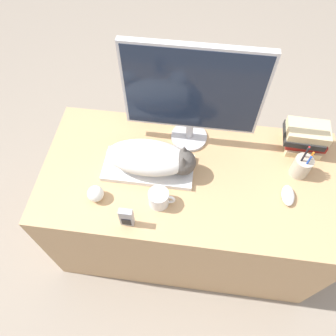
{
  "coord_description": "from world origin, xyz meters",
  "views": [
    {
      "loc": [
        0.0,
        -0.48,
        2.05
      ],
      "look_at": [
        -0.1,
        0.33,
        0.79
      ],
      "focal_mm": 35.0,
      "sensor_mm": 36.0,
      "label": 1
    }
  ],
  "objects_px": {
    "pen_cup": "(300,166)",
    "computer_mouse": "(287,195)",
    "monitor": "(192,93)",
    "phone": "(125,217)",
    "cat": "(152,158)",
    "baseball": "(94,193)",
    "book_stack": "(304,137)",
    "keyboard": "(148,168)",
    "coffee_mug": "(158,198)"
  },
  "relations": [
    {
      "from": "coffee_mug",
      "to": "book_stack",
      "type": "relative_size",
      "value": 0.56
    },
    {
      "from": "coffee_mug",
      "to": "cat",
      "type": "bearing_deg",
      "value": 106.85
    },
    {
      "from": "monitor",
      "to": "coffee_mug",
      "type": "relative_size",
      "value": 5.14
    },
    {
      "from": "phone",
      "to": "cat",
      "type": "bearing_deg",
      "value": 76.34
    },
    {
      "from": "computer_mouse",
      "to": "cat",
      "type": "bearing_deg",
      "value": 173.7
    },
    {
      "from": "cat",
      "to": "book_stack",
      "type": "xyz_separation_m",
      "value": [
        0.71,
        0.23,
        -0.02
      ]
    },
    {
      "from": "keyboard",
      "to": "baseball",
      "type": "bearing_deg",
      "value": -138.66
    },
    {
      "from": "computer_mouse",
      "to": "baseball",
      "type": "height_order",
      "value": "baseball"
    },
    {
      "from": "keyboard",
      "to": "coffee_mug",
      "type": "bearing_deg",
      "value": -65.67
    },
    {
      "from": "cat",
      "to": "computer_mouse",
      "type": "xyz_separation_m",
      "value": [
        0.62,
        -0.07,
        -0.08
      ]
    },
    {
      "from": "coffee_mug",
      "to": "pen_cup",
      "type": "distance_m",
      "value": 0.68
    },
    {
      "from": "phone",
      "to": "coffee_mug",
      "type": "bearing_deg",
      "value": 43.39
    },
    {
      "from": "computer_mouse",
      "to": "book_stack",
      "type": "bearing_deg",
      "value": 74.42
    },
    {
      "from": "cat",
      "to": "baseball",
      "type": "distance_m",
      "value": 0.3
    },
    {
      "from": "computer_mouse",
      "to": "baseball",
      "type": "relative_size",
      "value": 1.43
    },
    {
      "from": "phone",
      "to": "book_stack",
      "type": "bearing_deg",
      "value": 33.76
    },
    {
      "from": "cat",
      "to": "coffee_mug",
      "type": "bearing_deg",
      "value": -73.15
    },
    {
      "from": "baseball",
      "to": "coffee_mug",
      "type": "bearing_deg",
      "value": 2.28
    },
    {
      "from": "pen_cup",
      "to": "phone",
      "type": "bearing_deg",
      "value": -154.51
    },
    {
      "from": "cat",
      "to": "monitor",
      "type": "height_order",
      "value": "monitor"
    },
    {
      "from": "pen_cup",
      "to": "baseball",
      "type": "xyz_separation_m",
      "value": [
        -0.92,
        -0.25,
        -0.02
      ]
    },
    {
      "from": "keyboard",
      "to": "cat",
      "type": "distance_m",
      "value": 0.09
    },
    {
      "from": "monitor",
      "to": "phone",
      "type": "height_order",
      "value": "monitor"
    },
    {
      "from": "monitor",
      "to": "coffee_mug",
      "type": "distance_m",
      "value": 0.48
    },
    {
      "from": "monitor",
      "to": "computer_mouse",
      "type": "xyz_separation_m",
      "value": [
        0.47,
        -0.28,
        -0.29
      ]
    },
    {
      "from": "cat",
      "to": "monitor",
      "type": "distance_m",
      "value": 0.34
    },
    {
      "from": "cat",
      "to": "phone",
      "type": "distance_m",
      "value": 0.3
    },
    {
      "from": "pen_cup",
      "to": "book_stack",
      "type": "xyz_separation_m",
      "value": [
        0.02,
        0.16,
        0.02
      ]
    },
    {
      "from": "baseball",
      "to": "book_stack",
      "type": "relative_size",
      "value": 0.35
    },
    {
      "from": "keyboard",
      "to": "monitor",
      "type": "relative_size",
      "value": 0.7
    },
    {
      "from": "keyboard",
      "to": "monitor",
      "type": "bearing_deg",
      "value": 50.76
    },
    {
      "from": "keyboard",
      "to": "phone",
      "type": "height_order",
      "value": "phone"
    },
    {
      "from": "phone",
      "to": "book_stack",
      "type": "relative_size",
      "value": 0.54
    },
    {
      "from": "pen_cup",
      "to": "computer_mouse",
      "type": "bearing_deg",
      "value": -112.85
    },
    {
      "from": "monitor",
      "to": "pen_cup",
      "type": "height_order",
      "value": "monitor"
    },
    {
      "from": "cat",
      "to": "computer_mouse",
      "type": "bearing_deg",
      "value": -6.3
    },
    {
      "from": "pen_cup",
      "to": "book_stack",
      "type": "relative_size",
      "value": 0.94
    },
    {
      "from": "cat",
      "to": "monitor",
      "type": "xyz_separation_m",
      "value": [
        0.15,
        0.21,
        0.22
      ]
    },
    {
      "from": "pen_cup",
      "to": "baseball",
      "type": "distance_m",
      "value": 0.95
    },
    {
      "from": "coffee_mug",
      "to": "book_stack",
      "type": "height_order",
      "value": "book_stack"
    },
    {
      "from": "keyboard",
      "to": "computer_mouse",
      "type": "relative_size",
      "value": 4.04
    },
    {
      "from": "baseball",
      "to": "monitor",
      "type": "bearing_deg",
      "value": 46.03
    },
    {
      "from": "monitor",
      "to": "book_stack",
      "type": "height_order",
      "value": "monitor"
    },
    {
      "from": "coffee_mug",
      "to": "phone",
      "type": "relative_size",
      "value": 1.05
    },
    {
      "from": "coffee_mug",
      "to": "baseball",
      "type": "distance_m",
      "value": 0.29
    },
    {
      "from": "computer_mouse",
      "to": "book_stack",
      "type": "distance_m",
      "value": 0.32
    },
    {
      "from": "coffee_mug",
      "to": "pen_cup",
      "type": "xyz_separation_m",
      "value": [
        0.63,
        0.24,
        0.01
      ]
    },
    {
      "from": "computer_mouse",
      "to": "monitor",
      "type": "bearing_deg",
      "value": 149.35
    },
    {
      "from": "coffee_mug",
      "to": "baseball",
      "type": "xyz_separation_m",
      "value": [
        -0.29,
        -0.01,
        -0.0
      ]
    },
    {
      "from": "keyboard",
      "to": "phone",
      "type": "relative_size",
      "value": 3.75
    }
  ]
}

